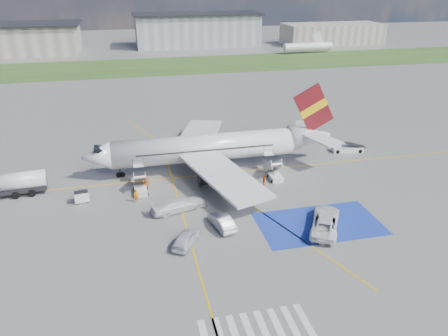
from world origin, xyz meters
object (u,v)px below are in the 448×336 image
at_px(airliner, 214,147).
at_px(van_white_a, 325,219).
at_px(fuel_tanker, 10,187).
at_px(car_silver_b, 222,221).
at_px(van_white_b, 179,203).
at_px(belt_loader, 348,149).
at_px(car_silver_a, 186,238).
at_px(gpu_cart, 82,197).

xyz_separation_m(airliner, van_white_a, (8.70, -18.99, -2.24)).
xyz_separation_m(fuel_tanker, van_white_a, (36.06, -16.44, -0.14)).
relative_size(airliner, fuel_tanker, 4.02).
relative_size(car_silver_b, van_white_b, 0.91).
distance_m(belt_loader, van_white_a, 24.85).
distance_m(car_silver_a, van_white_b, 7.52).
relative_size(fuel_tanker, car_silver_a, 2.01).
xyz_separation_m(airliner, van_white_b, (-6.79, -11.24, -2.39)).
height_order(car_silver_b, van_white_b, van_white_b).
distance_m(airliner, fuel_tanker, 27.56).
distance_m(fuel_tanker, gpu_cart, 9.83).
bearing_deg(van_white_a, van_white_b, 2.41).
height_order(gpu_cart, belt_loader, belt_loader).
xyz_separation_m(airliner, car_silver_b, (-2.55, -16.25, -2.63)).
height_order(airliner, fuel_tanker, airliner).
relative_size(fuel_tanker, van_white_b, 1.78).
relative_size(airliner, car_silver_b, 7.92).
bearing_deg(gpu_cart, fuel_tanker, 148.21).
xyz_separation_m(car_silver_b, van_white_b, (-4.24, 5.01, 0.24)).
height_order(gpu_cart, car_silver_a, car_silver_a).
height_order(airliner, gpu_cart, airliner).
bearing_deg(airliner, van_white_b, -121.13).
height_order(belt_loader, van_white_b, van_white_b).
distance_m(fuel_tanker, van_white_a, 39.63).
bearing_deg(van_white_b, gpu_cart, 50.67).
distance_m(van_white_a, van_white_b, 17.32).
distance_m(fuel_tanker, car_silver_a, 26.04).
height_order(airliner, van_white_b, airliner).
bearing_deg(gpu_cart, airliner, 10.56).
relative_size(fuel_tanker, van_white_a, 1.50).
distance_m(car_silver_b, van_white_a, 11.59).
relative_size(airliner, belt_loader, 6.75).
distance_m(gpu_cart, van_white_a, 29.83).
xyz_separation_m(airliner, fuel_tanker, (-27.36, -2.55, -2.11)).
xyz_separation_m(fuel_tanker, van_white_b, (20.57, -8.69, -0.28)).
height_order(fuel_tanker, gpu_cart, fuel_tanker).
relative_size(airliner, gpu_cart, 19.26).
height_order(belt_loader, car_silver_a, belt_loader).
xyz_separation_m(fuel_tanker, gpu_cart, (9.02, -3.85, -0.62)).
bearing_deg(airliner, car_silver_b, -98.93).
bearing_deg(van_white_b, fuel_tanker, 50.51).
bearing_deg(van_white_b, car_silver_b, -156.37).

